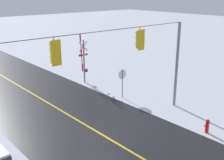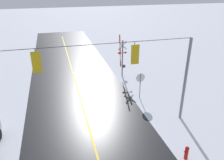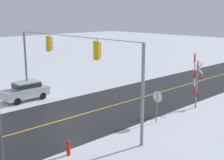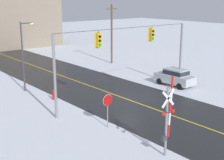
{
  "view_description": "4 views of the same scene",
  "coord_description": "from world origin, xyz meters",
  "px_view_note": "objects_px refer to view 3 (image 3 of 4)",
  "views": [
    {
      "loc": [
        9.53,
        11.97,
        8.35
      ],
      "look_at": [
        -1.9,
        -1.26,
        2.76
      ],
      "focal_mm": 45.57,
      "sensor_mm": 36.0,
      "label": 1
    },
    {
      "loc": [
        1.85,
        12.66,
        9.64
      ],
      "look_at": [
        -2.48,
        -3.33,
        2.24
      ],
      "focal_mm": 35.84,
      "sensor_mm": 36.0,
      "label": 2
    },
    {
      "loc": [
        -18.17,
        13.08,
        7.86
      ],
      "look_at": [
        -2.25,
        -2.04,
        2.98
      ],
      "focal_mm": 48.69,
      "sensor_mm": 36.0,
      "label": 3
    },
    {
      "loc": [
        -17.94,
        -19.95,
        8.69
      ],
      "look_at": [
        -3.09,
        -1.7,
        2.59
      ],
      "focal_mm": 51.65,
      "sensor_mm": 36.0,
      "label": 4
    }
  ],
  "objects_px": {
    "parked_car_silver": "(26,90)",
    "fire_hydrant": "(68,147)",
    "stop_sign": "(157,100)",
    "railroad_crossing": "(197,81)"
  },
  "relations": [
    {
      "from": "parked_car_silver",
      "to": "railroad_crossing",
      "type": "bearing_deg",
      "value": -141.75
    },
    {
      "from": "railroad_crossing",
      "to": "parked_car_silver",
      "type": "relative_size",
      "value": 1.08
    },
    {
      "from": "railroad_crossing",
      "to": "parked_car_silver",
      "type": "distance_m",
      "value": 15.16
    },
    {
      "from": "stop_sign",
      "to": "parked_car_silver",
      "type": "distance_m",
      "value": 12.58
    },
    {
      "from": "railroad_crossing",
      "to": "stop_sign",
      "type": "bearing_deg",
      "value": 90.03
    },
    {
      "from": "parked_car_silver",
      "to": "fire_hydrant",
      "type": "xyz_separation_m",
      "value": [
        -11.72,
        3.67,
        -0.49
      ]
    },
    {
      "from": "stop_sign",
      "to": "railroad_crossing",
      "type": "distance_m",
      "value": 5.28
    },
    {
      "from": "parked_car_silver",
      "to": "fire_hydrant",
      "type": "distance_m",
      "value": 12.29
    },
    {
      "from": "parked_car_silver",
      "to": "fire_hydrant",
      "type": "bearing_deg",
      "value": 162.64
    },
    {
      "from": "parked_car_silver",
      "to": "fire_hydrant",
      "type": "height_order",
      "value": "parked_car_silver"
    }
  ]
}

